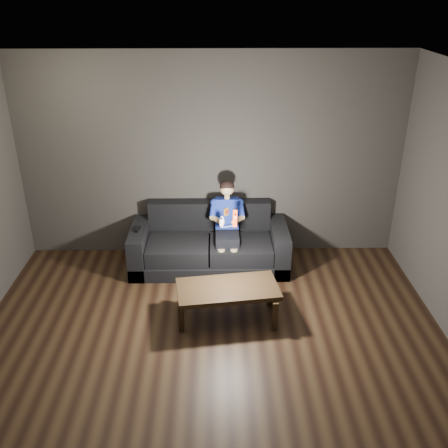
{
  "coord_description": "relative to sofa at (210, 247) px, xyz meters",
  "views": [
    {
      "loc": [
        0.06,
        -3.71,
        3.38
      ],
      "look_at": [
        0.15,
        1.55,
        0.85
      ],
      "focal_mm": 40.0,
      "sensor_mm": 36.0,
      "label": 1
    }
  ],
  "objects": [
    {
      "name": "child",
      "position": [
        0.23,
        -0.05,
        0.43
      ],
      "size": [
        0.44,
        0.55,
        1.09
      ],
      "color": "black",
      "rests_on": "sofa"
    },
    {
      "name": "ceiling",
      "position": [
        0.03,
        -2.08,
        2.44
      ],
      "size": [
        5.0,
        5.0,
        0.02
      ],
      "primitive_type": "cube",
      "color": "silver",
      "rests_on": "back_wall"
    },
    {
      "name": "floor",
      "position": [
        0.03,
        -2.08,
        -0.26
      ],
      "size": [
        5.0,
        5.0,
        0.0
      ],
      "primitive_type": "plane",
      "color": "black",
      "rests_on": "ground"
    },
    {
      "name": "back_wall",
      "position": [
        0.03,
        0.42,
        1.09
      ],
      "size": [
        5.0,
        0.04,
        2.7
      ],
      "primitive_type": "cube",
      "color": "#3E3A36",
      "rests_on": "ground"
    },
    {
      "name": "nunchuk_white",
      "position": [
        0.16,
        -0.47,
        0.59
      ],
      "size": [
        0.08,
        0.1,
        0.15
      ],
      "color": "silver",
      "rests_on": "child"
    },
    {
      "name": "wii_remote_red",
      "position": [
        0.31,
        -0.47,
        0.64
      ],
      "size": [
        0.06,
        0.08,
        0.21
      ],
      "color": "#F24A18",
      "rests_on": "child"
    },
    {
      "name": "sofa",
      "position": [
        0.0,
        0.0,
        0.0
      ],
      "size": [
        2.03,
        0.88,
        0.78
      ],
      "color": "black",
      "rests_on": "floor"
    },
    {
      "name": "coffee_table",
      "position": [
        0.21,
        -1.19,
        0.09
      ],
      "size": [
        1.17,
        0.69,
        0.4
      ],
      "color": "black",
      "rests_on": "floor"
    },
    {
      "name": "wii_remote_black",
      "position": [
        -0.91,
        -0.08,
        0.31
      ],
      "size": [
        0.05,
        0.15,
        0.03
      ],
      "color": "black",
      "rests_on": "sofa"
    }
  ]
}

